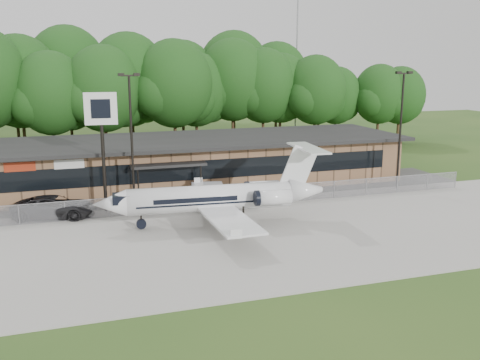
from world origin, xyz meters
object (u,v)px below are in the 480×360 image
object	(u,v)px
terminal	(179,161)
pole_sign	(101,121)
suv	(54,207)
business_jet	(219,198)

from	to	relation	value
terminal	pole_sign	distance (m)	11.06
suv	pole_sign	distance (m)	7.02
pole_sign	business_jet	bearing A→B (deg)	-35.44
terminal	business_jet	xyz separation A→B (m)	(0.06, -13.01, -0.26)
suv	pole_sign	xyz separation A→B (m)	(3.64, 0.49, 5.99)
business_jet	pole_sign	bearing A→B (deg)	145.39
terminal	suv	world-z (taller)	terminal
terminal	suv	bearing A→B (deg)	-144.50
terminal	business_jet	bearing A→B (deg)	-89.73
business_jet	suv	xyz separation A→B (m)	(-10.77, 5.37, -1.11)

